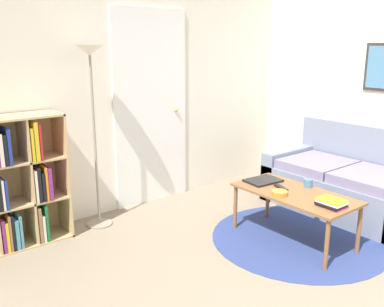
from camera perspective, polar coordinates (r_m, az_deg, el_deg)
wall_back at (r=4.55m, az=-8.22°, el=8.67°), size 7.27×0.11×2.60m
wall_right at (r=5.15m, az=21.68°, el=8.62°), size 0.08×5.65×2.60m
rug at (r=4.12m, az=14.00°, el=-10.88°), size 1.59×1.59×0.01m
bookshelf at (r=3.98m, az=-23.90°, el=-4.01°), size 0.96×0.34×1.15m
floor_lamp at (r=4.04m, az=-13.29°, el=9.62°), size 0.27×0.27×1.73m
couch at (r=4.88m, az=20.36°, el=-3.80°), size 0.90×1.62×0.88m
coffee_table at (r=3.93m, az=13.51°, el=-5.67°), size 0.54×1.10×0.46m
laptop at (r=4.15m, az=9.46°, el=-3.58°), size 0.35×0.27×0.02m
bowl at (r=3.81m, az=11.60°, el=-5.20°), size 0.14×0.14×0.04m
book_stack_on_table at (r=3.66m, az=18.10°, el=-6.29°), size 0.17×0.22×0.06m
cup at (r=4.08m, az=15.23°, el=-3.84°), size 0.08×0.08×0.08m
remote at (r=3.98m, az=11.79°, el=-4.50°), size 0.10×0.18×0.02m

